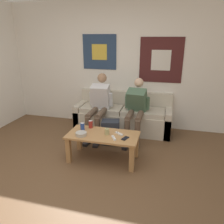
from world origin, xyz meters
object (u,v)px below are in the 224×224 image
Objects in this scene: drink_can_red at (91,124)px; person_seated_teen at (136,108)px; drink_can_blue at (83,127)px; game_controller_near_right at (119,134)px; person_seated_adult at (99,104)px; pillar_candle at (107,132)px; couch at (123,117)px; ceramic_bowl at (81,134)px; backpack at (110,133)px; coffee_table at (103,139)px; game_controller_near_left at (114,138)px; cell_phone at (125,138)px.

person_seated_teen is at bearing 49.13° from drink_can_red.
drink_can_blue reaches higher than game_controller_near_right.
person_seated_adult is 0.98m from pillar_candle.
pillar_candle is at bearing -89.58° from couch.
person_seated_teen is 8.92× the size of drink_can_red.
person_seated_teen is at bearing 71.80° from pillar_candle.
person_seated_adult is 1.03m from ceramic_bowl.
game_controller_near_right is at bearing -62.03° from backpack.
person_seated_adult is 10.91× the size of pillar_candle.
drink_can_red is (-0.33, 0.18, 0.01)m from pillar_candle.
coffee_table is 0.98× the size of person_seated_teen.
person_seated_adult is 0.62m from backpack.
game_controller_near_right is at bearing 15.17° from pillar_candle.
drink_can_red is (-0.63, -0.73, -0.11)m from person_seated_teen.
game_controller_near_left is 0.17m from cell_phone.
drink_can_red reaches higher than game_controller_near_left.
drink_can_blue is at bearing 172.73° from pillar_candle.
couch is 11.21× the size of ceramic_bowl.
drink_can_blue is 0.87× the size of game_controller_near_left.
couch reaches higher than drink_can_red.
person_seated_adult is 6.86× the size of ceramic_bowl.
couch is at bearing 96.11° from game_controller_near_left.
game_controller_near_left is (0.50, 0.02, -0.02)m from ceramic_bowl.
drink_can_blue reaches higher than cell_phone.
ceramic_bowl is at bearing -174.67° from cell_phone.
game_controller_near_right is (0.24, 0.05, 0.09)m from coffee_table.
ceramic_bowl is 1.39× the size of drink_can_blue.
pillar_candle reaches higher than backpack.
game_controller_near_left is (0.20, -0.11, 0.09)m from coffee_table.
couch is 17.83× the size of pillar_candle.
pillar_candle is (0.36, 0.13, 0.02)m from ceramic_bowl.
couch reaches higher than backpack.
person_seated_teen reaches higher than game_controller_near_left.
cell_phone is (-0.00, -0.98, -0.17)m from person_seated_teen.
backpack is at bearing 93.47° from coffee_table.
cell_phone is at bearing 5.33° from ceramic_bowl.
cell_phone is at bearing -10.34° from coffee_table.
person_seated_adult is 1.03m from game_controller_near_right.
backpack is 2.51× the size of ceramic_bowl.
backpack is 0.67m from drink_can_blue.
game_controller_near_right is at bearing 12.88° from coffee_table.
game_controller_near_left is 0.94× the size of cell_phone.
drink_can_red is at bearing 144.41° from coffee_table.
backpack is 3.04× the size of game_controller_near_left.
person_seated_adult reaches higher than cell_phone.
couch is 1.25m from pillar_candle.
person_seated_teen is at bearing 89.74° from cell_phone.
pillar_candle is 0.19m from game_controller_near_right.
cell_phone is (0.39, -0.63, 0.23)m from backpack.
person_seated_teen is 7.78× the size of game_controller_near_left.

